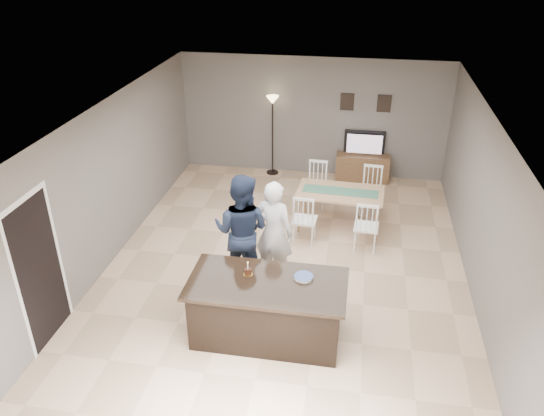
% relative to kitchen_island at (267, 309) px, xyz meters
% --- Properties ---
extents(floor, '(8.00, 8.00, 0.00)m').
position_rel_kitchen_island_xyz_m(floor, '(0.00, 1.80, -0.45)').
color(floor, '#DBB28C').
rests_on(floor, ground).
extents(room_shell, '(8.00, 8.00, 8.00)m').
position_rel_kitchen_island_xyz_m(room_shell, '(0.00, 1.80, 1.22)').
color(room_shell, slate).
rests_on(room_shell, floor).
extents(kitchen_island, '(2.15, 1.10, 0.90)m').
position_rel_kitchen_island_xyz_m(kitchen_island, '(0.00, 0.00, 0.00)').
color(kitchen_island, black).
rests_on(kitchen_island, floor).
extents(tv_console, '(1.20, 0.40, 0.60)m').
position_rel_kitchen_island_xyz_m(tv_console, '(1.20, 5.57, -0.15)').
color(tv_console, brown).
rests_on(tv_console, floor).
extents(television, '(0.91, 0.12, 0.53)m').
position_rel_kitchen_island_xyz_m(television, '(1.20, 5.64, 0.41)').
color(television, black).
rests_on(television, tv_console).
extents(tv_screen_glow, '(0.78, 0.00, 0.78)m').
position_rel_kitchen_island_xyz_m(tv_screen_glow, '(1.20, 5.56, 0.42)').
color(tv_screen_glow, orange).
rests_on(tv_screen_glow, tv_console).
extents(picture_frames, '(1.10, 0.02, 0.38)m').
position_rel_kitchen_island_xyz_m(picture_frames, '(1.15, 5.78, 1.30)').
color(picture_frames, black).
rests_on(picture_frames, room_shell).
extents(doorway, '(0.00, 2.10, 2.65)m').
position_rel_kitchen_island_xyz_m(doorway, '(-2.99, -0.50, 0.80)').
color(doorway, black).
rests_on(doorway, floor).
extents(woman, '(0.72, 0.56, 1.76)m').
position_rel_kitchen_island_xyz_m(woman, '(-0.14, 1.35, 0.43)').
color(woman, silver).
rests_on(woman, floor).
extents(man, '(1.01, 0.83, 1.89)m').
position_rel_kitchen_island_xyz_m(man, '(-0.62, 1.21, 0.49)').
color(man, '#1A2339').
rests_on(man, floor).
extents(birthday_cake, '(0.13, 0.13, 0.21)m').
position_rel_kitchen_island_xyz_m(birthday_cake, '(-0.29, 0.14, 0.49)').
color(birthday_cake, gold).
rests_on(birthday_cake, kitchen_island).
extents(plate_stack, '(0.26, 0.26, 0.04)m').
position_rel_kitchen_island_xyz_m(plate_stack, '(0.47, 0.18, 0.47)').
color(plate_stack, white).
rests_on(plate_stack, kitchen_island).
extents(dining_table, '(1.65, 1.89, 0.98)m').
position_rel_kitchen_island_xyz_m(dining_table, '(0.80, 3.29, 0.17)').
color(dining_table, '#9F7F56').
rests_on(dining_table, floor).
extents(floor_lamp, '(0.28, 0.28, 1.85)m').
position_rel_kitchen_island_xyz_m(floor_lamp, '(-0.89, 5.59, 0.98)').
color(floor_lamp, black).
rests_on(floor_lamp, floor).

